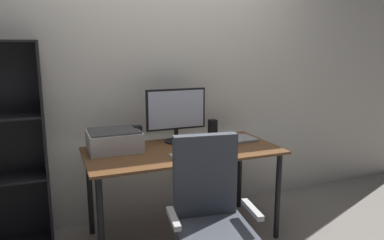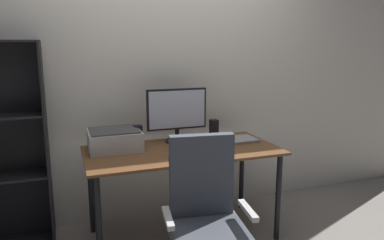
{
  "view_description": "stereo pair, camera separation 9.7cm",
  "coord_description": "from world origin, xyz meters",
  "px_view_note": "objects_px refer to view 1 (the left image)",
  "views": [
    {
      "loc": [
        -0.96,
        -2.59,
        1.54
      ],
      "look_at": [
        0.08,
        0.01,
        0.97
      ],
      "focal_mm": 33.96,
      "sensor_mm": 36.0,
      "label": 1
    },
    {
      "loc": [
        -0.87,
        -2.62,
        1.54
      ],
      "look_at": [
        0.08,
        0.01,
        0.97
      ],
      "focal_mm": 33.96,
      "sensor_mm": 36.0,
      "label": 2
    }
  ],
  "objects_px": {
    "laptop": "(236,139)",
    "printer": "(114,140)",
    "desk": "(183,159)",
    "office_chair": "(211,228)",
    "coffee_mug": "(201,142)",
    "keyboard": "(189,155)",
    "mouse": "(214,150)",
    "speaker_left": "(138,136)",
    "monitor": "(176,112)",
    "speaker_right": "(213,129)"
  },
  "relations": [
    {
      "from": "laptop",
      "to": "printer",
      "type": "bearing_deg",
      "value": 173.92
    },
    {
      "from": "desk",
      "to": "office_chair",
      "type": "bearing_deg",
      "value": -97.6
    },
    {
      "from": "coffee_mug",
      "to": "keyboard",
      "type": "bearing_deg",
      "value": -135.06
    },
    {
      "from": "mouse",
      "to": "laptop",
      "type": "bearing_deg",
      "value": 30.23
    },
    {
      "from": "coffee_mug",
      "to": "speaker_left",
      "type": "distance_m",
      "value": 0.52
    },
    {
      "from": "desk",
      "to": "speaker_left",
      "type": "height_order",
      "value": "speaker_left"
    },
    {
      "from": "coffee_mug",
      "to": "desk",
      "type": "bearing_deg",
      "value": 174.76
    },
    {
      "from": "monitor",
      "to": "speaker_left",
      "type": "bearing_deg",
      "value": -178.65
    },
    {
      "from": "laptop",
      "to": "speaker_right",
      "type": "height_order",
      "value": "speaker_right"
    },
    {
      "from": "speaker_left",
      "to": "printer",
      "type": "height_order",
      "value": "speaker_left"
    },
    {
      "from": "speaker_right",
      "to": "mouse",
      "type": "bearing_deg",
      "value": -113.54
    },
    {
      "from": "speaker_right",
      "to": "office_chair",
      "type": "xyz_separation_m",
      "value": [
        -0.46,
        -0.98,
        -0.37
      ]
    },
    {
      "from": "desk",
      "to": "speaker_right",
      "type": "xyz_separation_m",
      "value": [
        0.36,
        0.22,
        0.17
      ]
    },
    {
      "from": "mouse",
      "to": "speaker_left",
      "type": "height_order",
      "value": "speaker_left"
    },
    {
      "from": "keyboard",
      "to": "coffee_mug",
      "type": "bearing_deg",
      "value": 43.76
    },
    {
      "from": "printer",
      "to": "office_chair",
      "type": "distance_m",
      "value": 1.08
    },
    {
      "from": "keyboard",
      "to": "printer",
      "type": "distance_m",
      "value": 0.61
    },
    {
      "from": "mouse",
      "to": "laptop",
      "type": "xyz_separation_m",
      "value": [
        0.33,
        0.25,
        -0.01
      ]
    },
    {
      "from": "coffee_mug",
      "to": "office_chair",
      "type": "bearing_deg",
      "value": -108.88
    },
    {
      "from": "desk",
      "to": "coffee_mug",
      "type": "height_order",
      "value": "coffee_mug"
    },
    {
      "from": "coffee_mug",
      "to": "speaker_right",
      "type": "xyz_separation_m",
      "value": [
        0.21,
        0.24,
        0.04
      ]
    },
    {
      "from": "laptop",
      "to": "mouse",
      "type": "bearing_deg",
      "value": -143.59
    },
    {
      "from": "keyboard",
      "to": "speaker_left",
      "type": "distance_m",
      "value": 0.51
    },
    {
      "from": "printer",
      "to": "speaker_right",
      "type": "bearing_deg",
      "value": 3.3
    },
    {
      "from": "coffee_mug",
      "to": "speaker_right",
      "type": "bearing_deg",
      "value": 48.45
    },
    {
      "from": "speaker_left",
      "to": "printer",
      "type": "distance_m",
      "value": 0.2
    },
    {
      "from": "monitor",
      "to": "office_chair",
      "type": "bearing_deg",
      "value": -97.46
    },
    {
      "from": "speaker_left",
      "to": "office_chair",
      "type": "bearing_deg",
      "value": -78.18
    },
    {
      "from": "mouse",
      "to": "coffee_mug",
      "type": "height_order",
      "value": "coffee_mug"
    },
    {
      "from": "coffee_mug",
      "to": "speaker_right",
      "type": "height_order",
      "value": "speaker_right"
    },
    {
      "from": "monitor",
      "to": "speaker_right",
      "type": "distance_m",
      "value": 0.38
    },
    {
      "from": "monitor",
      "to": "printer",
      "type": "xyz_separation_m",
      "value": [
        -0.53,
        -0.06,
        -0.18
      ]
    },
    {
      "from": "desk",
      "to": "mouse",
      "type": "xyz_separation_m",
      "value": [
        0.19,
        -0.17,
        0.1
      ]
    },
    {
      "from": "speaker_right",
      "to": "speaker_left",
      "type": "bearing_deg",
      "value": 180.0
    },
    {
      "from": "speaker_right",
      "to": "printer",
      "type": "height_order",
      "value": "speaker_right"
    },
    {
      "from": "desk",
      "to": "laptop",
      "type": "distance_m",
      "value": 0.53
    },
    {
      "from": "keyboard",
      "to": "laptop",
      "type": "xyz_separation_m",
      "value": [
        0.54,
        0.26,
        0.0
      ]
    },
    {
      "from": "monitor",
      "to": "mouse",
      "type": "xyz_separation_m",
      "value": [
        0.16,
        -0.4,
        -0.24
      ]
    },
    {
      "from": "desk",
      "to": "laptop",
      "type": "relative_size",
      "value": 4.72
    },
    {
      "from": "keyboard",
      "to": "speaker_right",
      "type": "distance_m",
      "value": 0.56
    },
    {
      "from": "desk",
      "to": "coffee_mug",
      "type": "distance_m",
      "value": 0.2
    },
    {
      "from": "desk",
      "to": "laptop",
      "type": "xyz_separation_m",
      "value": [
        0.52,
        0.08,
        0.09
      ]
    },
    {
      "from": "keyboard",
      "to": "coffee_mug",
      "type": "height_order",
      "value": "coffee_mug"
    },
    {
      "from": "office_chair",
      "to": "speaker_right",
      "type": "bearing_deg",
      "value": 72.73
    },
    {
      "from": "mouse",
      "to": "printer",
      "type": "xyz_separation_m",
      "value": [
        -0.7,
        0.34,
        0.06
      ]
    },
    {
      "from": "monitor",
      "to": "coffee_mug",
      "type": "relative_size",
      "value": 5.33
    },
    {
      "from": "mouse",
      "to": "speaker_left",
      "type": "relative_size",
      "value": 0.56
    },
    {
      "from": "monitor",
      "to": "keyboard",
      "type": "height_order",
      "value": "monitor"
    },
    {
      "from": "keyboard",
      "to": "desk",
      "type": "bearing_deg",
      "value": 84.01
    },
    {
      "from": "monitor",
      "to": "laptop",
      "type": "xyz_separation_m",
      "value": [
        0.49,
        -0.15,
        -0.25
      ]
    }
  ]
}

